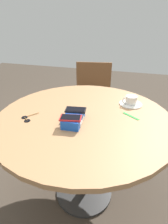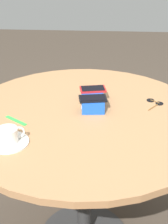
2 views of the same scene
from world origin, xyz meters
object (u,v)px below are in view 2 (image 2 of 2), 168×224
object	(u,v)px
phone_black	(93,98)
sunglasses	(155,103)
phone_red	(93,89)
lanyard_strap	(16,121)
coffee_cup	(8,135)
round_table	(84,137)
saucer	(9,142)
phone_box	(93,100)

from	to	relation	value
phone_black	sunglasses	size ratio (longest dim) A/B	1.06
phone_red	lanyard_strap	xyz separation A→B (m)	(0.22, -0.33, -0.06)
phone_red	coffee_cup	world-z (taller)	same
round_table	phone_red	distance (m)	0.24
round_table	lanyard_strap	size ratio (longest dim) A/B	9.18
round_table	phone_black	xyz separation A→B (m)	(-0.06, 0.04, 0.17)
phone_red	saucer	size ratio (longest dim) A/B	0.81
phone_black	saucer	bearing A→B (deg)	-47.14
phone_black	coffee_cup	bearing A→B (deg)	-47.06
saucer	lanyard_strap	size ratio (longest dim) A/B	1.32
phone_red	phone_black	bearing A→B (deg)	2.23
phone_box	coffee_cup	world-z (taller)	coffee_cup
saucer	coffee_cup	bearing A→B (deg)	119.35
phone_red	saucer	xyz separation A→B (m)	(0.40, -0.32, -0.06)
phone_black	coffee_cup	xyz separation A→B (m)	(0.30, -0.32, -0.02)
saucer	sunglasses	size ratio (longest dim) A/B	1.28
phone_box	lanyard_strap	bearing A→B (deg)	-62.62
sunglasses	phone_black	bearing A→B (deg)	-72.81
phone_black	sunglasses	world-z (taller)	phone_black
round_table	coffee_cup	bearing A→B (deg)	-49.72
coffee_cup	lanyard_strap	distance (m)	0.18
phone_red	coffee_cup	size ratio (longest dim) A/B	1.27
phone_box	saucer	xyz separation A→B (m)	(0.35, -0.32, -0.02)
phone_red	coffee_cup	xyz separation A→B (m)	(0.40, -0.32, -0.02)
saucer	coffee_cup	xyz separation A→B (m)	(-0.00, 0.00, 0.03)
saucer	lanyard_strap	bearing A→B (deg)	-176.80
phone_red	saucer	bearing A→B (deg)	-38.49
lanyard_strap	phone_box	bearing A→B (deg)	117.38
round_table	coffee_cup	distance (m)	0.40
phone_black	phone_box	bearing A→B (deg)	-176.43
lanyard_strap	sunglasses	distance (m)	0.67
round_table	phone_box	xyz separation A→B (m)	(-0.11, 0.03, 0.14)
phone_red	saucer	world-z (taller)	phone_red
sunglasses	saucer	bearing A→B (deg)	-57.67
phone_box	phone_black	xyz separation A→B (m)	(0.05, 0.00, 0.03)
coffee_cup	saucer	bearing A→B (deg)	-60.65
lanyard_strap	phone_black	bearing A→B (deg)	109.98
round_table	phone_black	distance (m)	0.19
phone_box	phone_black	world-z (taller)	phone_black
phone_black	saucer	xyz separation A→B (m)	(0.30, -0.33, -0.06)
saucer	sunglasses	distance (m)	0.74
saucer	sunglasses	bearing A→B (deg)	122.33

